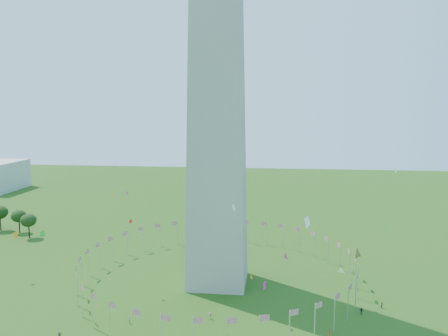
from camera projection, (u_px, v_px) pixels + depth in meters
The scene contains 2 objects.
flag_ring at pixel (218, 268), 129.86m from camera, with size 80.24×80.24×9.00m.
kites_aloft at pixel (264, 249), 99.96m from camera, with size 120.13×75.12×31.81m.
Camera 1 is at (16.17, -73.49, 51.82)m, focal length 35.00 mm.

